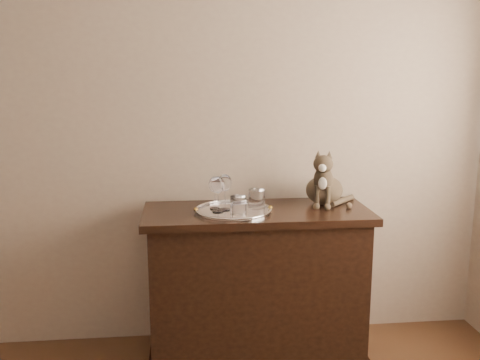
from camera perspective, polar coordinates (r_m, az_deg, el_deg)
The scene contains 9 objects.
wall_back at distance 3.05m, azimuth -10.29°, elevation 7.17°, with size 4.00×0.10×2.70m, color tan.
sideboard at distance 2.97m, azimuth 1.76°, elevation -11.15°, with size 1.20×0.50×0.85m, color black, non-canonical shape.
tray at distance 2.79m, azimuth -0.70°, elevation -3.35°, with size 0.40×0.40×0.01m, color silver.
wine_glass_a at distance 2.81m, azimuth -2.71°, elevation -1.39°, with size 0.07×0.07×0.17m, color silver, non-canonical shape.
wine_glass_c at distance 2.75m, azimuth -2.38°, elevation -1.52°, with size 0.07×0.07×0.19m, color white, non-canonical shape.
wine_glass_d at distance 2.79m, azimuth -1.63°, elevation -1.30°, with size 0.07×0.07×0.19m, color silver, non-canonical shape.
tumbler_b at distance 2.71m, azimuth -0.18°, elevation -2.73°, with size 0.08×0.08×0.09m, color white.
tumbler_c at distance 2.83m, azimuth 1.79°, elevation -2.04°, with size 0.09×0.09×0.10m, color white.
cat at distance 2.97m, azimuth 9.02°, elevation 0.42°, with size 0.31×0.29×0.31m, color #4E3A2E, non-canonical shape.
Camera 1 is at (0.22, -0.78, 1.57)m, focal length 40.00 mm.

